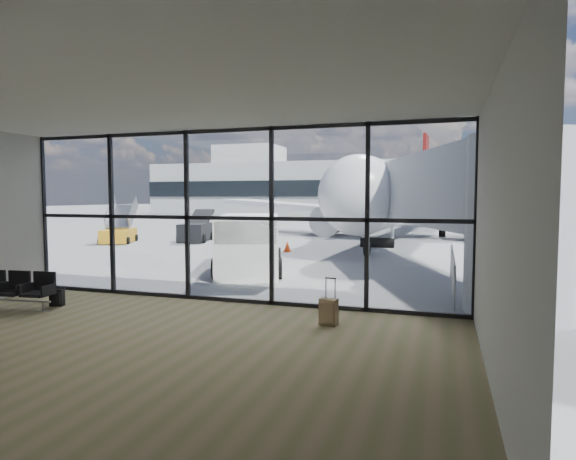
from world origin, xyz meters
The scene contains 21 objects.
ground centered at (0.00, 40.00, 0.00)m, with size 220.00×220.00×0.00m, color slate.
lounge_shell centered at (0.00, -4.80, 2.65)m, with size 12.02×8.01×4.51m.
glass_curtain_wall centered at (0.00, 0.00, 2.25)m, with size 12.10×0.12×4.50m.
jet_bridge centered at (4.90, 7.07, 2.76)m, with size 8.00×16.50×4.33m.
apron_railing centered at (5.60, 3.50, 0.72)m, with size 0.06×5.46×1.11m.
far_terminal centered at (-0.59, 61.97, 4.21)m, with size 80.00×12.20×11.00m.
tree_0 centered at (-45.00, 72.00, 4.63)m, with size 4.95×4.95×7.12m.
tree_1 centered at (-39.00, 72.00, 5.25)m, with size 5.61×5.61×8.07m.
tree_2 centered at (-33.00, 72.00, 5.88)m, with size 6.27×6.27×9.03m.
tree_3 centered at (-27.00, 72.00, 4.63)m, with size 4.95×4.95×7.12m.
tree_4 centered at (-21.00, 72.00, 5.25)m, with size 5.61×5.61×8.07m.
tree_5 centered at (-15.00, 72.00, 5.88)m, with size 6.27×6.27×9.03m.
seating_row centered at (-4.66, -2.32, 0.51)m, with size 2.07×0.80×0.92m.
backpack centered at (-3.89, -1.81, 0.23)m, with size 0.37×0.36×0.48m.
suitcase centered at (3.03, -1.51, 0.31)m, with size 0.40×0.32×1.02m.
airliner centered at (2.67, 24.41, 2.76)m, with size 30.33×35.15×9.05m.
service_van centered at (-1.38, 4.74, 1.07)m, with size 3.56×5.20×2.08m.
belt_loader centered at (-9.29, 15.19, 0.65)m, with size 2.42×4.42×1.93m.
mobile_stairs centered at (-13.24, 12.91, 0.54)m, with size 2.57×3.53×2.26m.
traffic_cone_a centered at (-2.11, 11.45, 0.27)m, with size 0.39×0.39×0.56m.
traffic_cone_b centered at (-2.43, 9.00, 0.25)m, with size 0.36×0.36×0.52m.
Camera 1 is at (5.31, -11.36, 2.74)m, focal length 30.00 mm.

